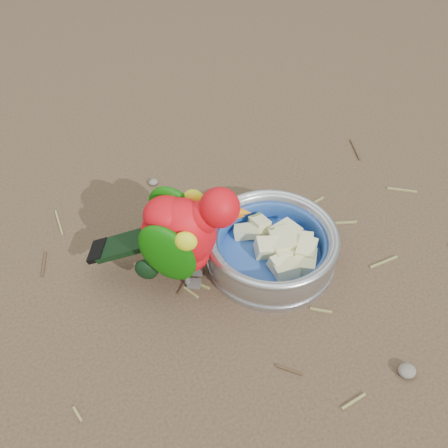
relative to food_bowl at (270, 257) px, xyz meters
name	(u,v)px	position (x,y,z in m)	size (l,w,h in m)	color
ground	(208,289)	(-0.11, -0.02, -0.01)	(60.00, 60.00, 0.00)	#4D3A29
food_bowl	(270,257)	(0.00, 0.00, 0.00)	(0.20, 0.20, 0.02)	#B2B2BA
bowl_wall	(271,244)	(0.00, 0.00, 0.03)	(0.20, 0.20, 0.04)	#B2B2BA
fruit_wedges	(271,247)	(0.00, 0.00, 0.02)	(0.12, 0.12, 0.03)	beige
lory_parrot	(183,239)	(-0.13, 0.01, 0.08)	(0.10, 0.21, 0.17)	red
ground_debris	(173,263)	(-0.14, 0.05, -0.01)	(0.90, 0.80, 0.01)	olive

